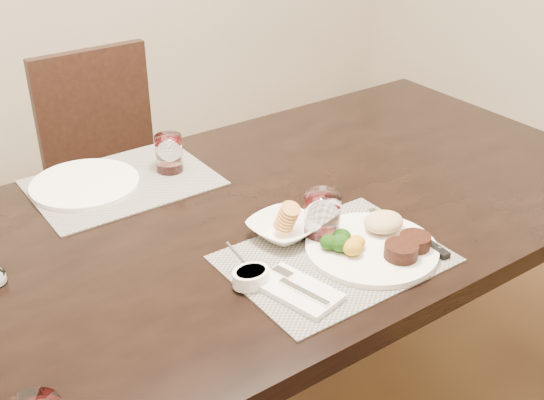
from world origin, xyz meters
TOP-DOWN VIEW (x-y plane):
  - dining_table at (0.00, 0.00)m, footprint 2.00×1.00m
  - chair_far at (0.00, 0.93)m, footprint 0.42×0.42m
  - placemat_near at (0.02, -0.27)m, footprint 0.46×0.34m
  - placemat_far at (-0.20, 0.33)m, footprint 0.46×0.34m
  - dinner_plate at (0.12, -0.30)m, footprint 0.29×0.29m
  - napkin_fork at (-0.12, -0.32)m, footprint 0.13×0.19m
  - steak_knife at (0.22, -0.33)m, footprint 0.03×0.26m
  - cracker_bowl at (-0.01, -0.13)m, footprint 0.17×0.17m
  - sauce_ramekin at (-0.18, -0.24)m, footprint 0.08×0.12m
  - wine_glass_near at (0.05, -0.19)m, footprint 0.08×0.08m
  - far_plate at (-0.29, 0.36)m, footprint 0.28×0.28m
  - wine_glass_far at (-0.07, 0.32)m, footprint 0.07×0.07m

SIDE VIEW (x-z plane):
  - chair_far at x=0.00m, z-range 0.05..0.95m
  - dining_table at x=0.00m, z-range 0.29..1.04m
  - placemat_near at x=0.02m, z-range 0.75..0.75m
  - placemat_far at x=-0.20m, z-range 0.75..0.75m
  - steak_knife at x=0.22m, z-range 0.75..0.77m
  - far_plate at x=-0.29m, z-range 0.75..0.77m
  - napkin_fork at x=-0.12m, z-range 0.75..0.77m
  - dinner_plate at x=0.12m, z-range 0.74..0.80m
  - sauce_ramekin at x=-0.18m, z-range 0.74..0.80m
  - cracker_bowl at x=-0.01m, z-range 0.74..0.81m
  - wine_glass_far at x=-0.07m, z-range 0.75..0.85m
  - wine_glass_near at x=0.05m, z-range 0.75..0.86m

